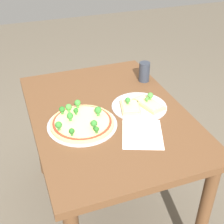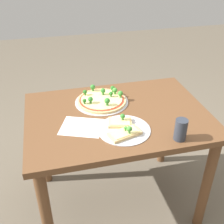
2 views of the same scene
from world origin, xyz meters
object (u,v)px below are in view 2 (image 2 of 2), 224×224
object	(u,v)px
pizza_tray_whole	(102,100)
drinking_cup	(181,130)
dining_table	(117,129)
pizza_tray_slice	(123,128)

from	to	relation	value
pizza_tray_whole	drinking_cup	xyz separation A→B (m)	(0.30, -0.46, 0.04)
dining_table	drinking_cup	distance (m)	0.43
pizza_tray_whole	pizza_tray_slice	distance (m)	0.32
pizza_tray_whole	pizza_tray_slice	size ratio (longest dim) A/B	1.16
dining_table	drinking_cup	size ratio (longest dim) A/B	9.15
pizza_tray_whole	pizza_tray_slice	xyz separation A→B (m)	(0.05, -0.32, -0.00)
pizza_tray_whole	dining_table	bearing A→B (deg)	-68.52
pizza_tray_whole	drinking_cup	distance (m)	0.55
dining_table	pizza_tray_whole	bearing A→B (deg)	111.48
dining_table	pizza_tray_slice	world-z (taller)	pizza_tray_slice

